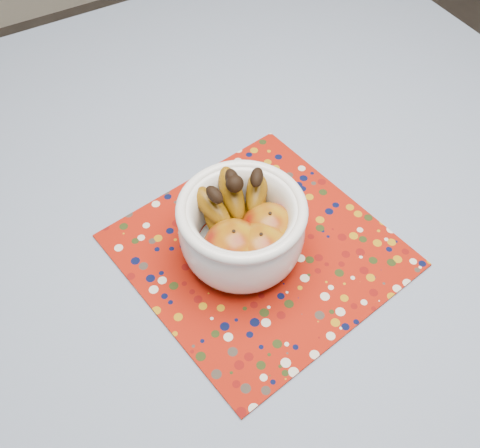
{
  "coord_description": "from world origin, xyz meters",
  "views": [
    {
      "loc": [
        -0.34,
        -0.53,
        1.48
      ],
      "look_at": [
        -0.09,
        -0.1,
        0.83
      ],
      "focal_mm": 42.0,
      "sensor_mm": 36.0,
      "label": 1
    }
  ],
  "objects": [
    {
      "name": "placemat",
      "position": [
        -0.06,
        -0.11,
        0.76
      ],
      "size": [
        0.43,
        0.43,
        0.0
      ],
      "primitive_type": "cube",
      "rotation": [
        0.0,
        0.0,
        0.16
      ],
      "color": "#961408",
      "rests_on": "tablecloth"
    },
    {
      "name": "tablecloth",
      "position": [
        0.0,
        0.0,
        0.76
      ],
      "size": [
        1.32,
        1.32,
        0.01
      ],
      "primitive_type": "cube",
      "color": "slate",
      "rests_on": "table"
    },
    {
      "name": "table",
      "position": [
        0.0,
        0.0,
        0.67
      ],
      "size": [
        1.2,
        1.2,
        0.75
      ],
      "color": "brown",
      "rests_on": "ground"
    },
    {
      "name": "fruit_bowl",
      "position": [
        -0.09,
        -0.1,
        0.83
      ],
      "size": [
        0.2,
        0.19,
        0.14
      ],
      "color": "white",
      "rests_on": "placemat"
    }
  ]
}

